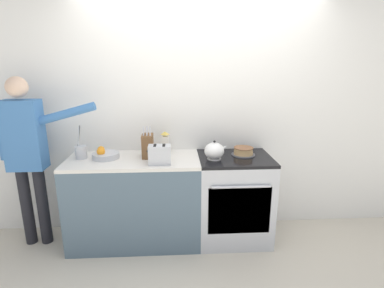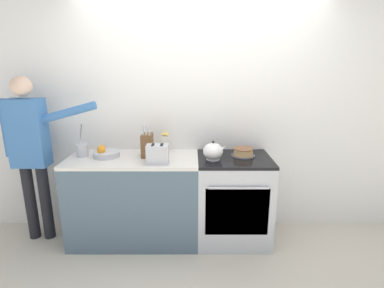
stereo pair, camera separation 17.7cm
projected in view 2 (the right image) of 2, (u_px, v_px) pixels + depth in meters
ground_plane at (203, 255)px, 2.95m from camera, size 16.00×16.00×0.00m
wall_back at (202, 114)px, 3.21m from camera, size 8.00×0.04×2.60m
counter_cabinet at (136, 199)px, 3.12m from camera, size 1.31×0.60×0.91m
stove_range at (234, 199)px, 3.12m from camera, size 0.74×0.63×0.91m
layer_cake at (245, 152)px, 3.05m from camera, size 0.24×0.24×0.08m
tea_kettle at (214, 151)px, 2.93m from camera, size 0.24×0.20×0.19m
knife_block at (148, 145)px, 3.01m from camera, size 0.11×0.17×0.33m
utensil_crock at (84, 150)px, 3.03m from camera, size 0.11×0.11×0.33m
fruit_bowl at (107, 153)px, 3.03m from camera, size 0.26×0.26×0.12m
toaster at (159, 154)px, 2.81m from camera, size 0.22×0.13×0.18m
milk_carton at (167, 142)px, 3.15m from camera, size 0.07×0.07×0.23m
person_baker at (32, 146)px, 2.99m from camera, size 0.95×0.20×1.71m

